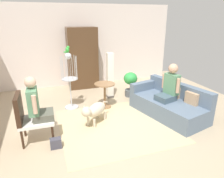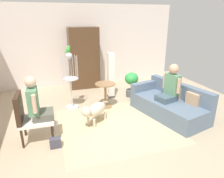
{
  "view_description": "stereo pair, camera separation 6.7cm",
  "coord_description": "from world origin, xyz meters",
  "px_view_note": "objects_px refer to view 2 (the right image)",
  "views": [
    {
      "loc": [
        -1.36,
        -3.84,
        2.33
      ],
      "look_at": [
        -0.03,
        0.03,
        0.88
      ],
      "focal_mm": 32.77,
      "sensor_mm": 36.0,
      "label": 1
    },
    {
      "loc": [
        -1.29,
        -3.87,
        2.33
      ],
      "look_at": [
        -0.03,
        0.03,
        0.88
      ],
      "focal_mm": 32.77,
      "sensor_mm": 36.0,
      "label": 2
    }
  ],
  "objects_px": {
    "dog": "(95,110)",
    "armoire_cabinet": "(84,58)",
    "potted_plant": "(131,82)",
    "parrot": "(68,49)",
    "person_on_couch": "(171,86)",
    "bird_cage_stand": "(71,80)",
    "handbag": "(55,143)",
    "column_lamp": "(111,76)",
    "armchair": "(28,115)",
    "round_end_table": "(105,92)",
    "person_on_armchair": "(36,103)",
    "couch": "(169,104)"
  },
  "relations": [
    {
      "from": "column_lamp",
      "to": "armoire_cabinet",
      "type": "relative_size",
      "value": 0.67
    },
    {
      "from": "armoire_cabinet",
      "to": "handbag",
      "type": "bearing_deg",
      "value": -109.81
    },
    {
      "from": "bird_cage_stand",
      "to": "handbag",
      "type": "height_order",
      "value": "bird_cage_stand"
    },
    {
      "from": "person_on_armchair",
      "to": "armoire_cabinet",
      "type": "xyz_separation_m",
      "value": [
        1.48,
        2.98,
        0.22
      ]
    },
    {
      "from": "person_on_couch",
      "to": "column_lamp",
      "type": "xyz_separation_m",
      "value": [
        -0.99,
        1.61,
        -0.1
      ]
    },
    {
      "from": "round_end_table",
      "to": "handbag",
      "type": "relative_size",
      "value": 3.26
    },
    {
      "from": "dog",
      "to": "parrot",
      "type": "bearing_deg",
      "value": 109.97
    },
    {
      "from": "armoire_cabinet",
      "to": "person_on_armchair",
      "type": "bearing_deg",
      "value": -116.47
    },
    {
      "from": "person_on_couch",
      "to": "column_lamp",
      "type": "relative_size",
      "value": 0.65
    },
    {
      "from": "person_on_armchair",
      "to": "column_lamp",
      "type": "relative_size",
      "value": 0.63
    },
    {
      "from": "armchair",
      "to": "person_on_couch",
      "type": "xyz_separation_m",
      "value": [
        3.2,
        0.12,
        0.22
      ]
    },
    {
      "from": "potted_plant",
      "to": "round_end_table",
      "type": "bearing_deg",
      "value": -151.45
    },
    {
      "from": "armchair",
      "to": "armoire_cabinet",
      "type": "distance_m",
      "value": 3.43
    },
    {
      "from": "handbag",
      "to": "bird_cage_stand",
      "type": "bearing_deg",
      "value": 72.5
    },
    {
      "from": "couch",
      "to": "person_on_armchair",
      "type": "distance_m",
      "value": 3.11
    },
    {
      "from": "person_on_couch",
      "to": "parrot",
      "type": "xyz_separation_m",
      "value": [
        -2.22,
        1.21,
        0.8
      ]
    },
    {
      "from": "couch",
      "to": "parrot",
      "type": "height_order",
      "value": "parrot"
    },
    {
      "from": "dog",
      "to": "potted_plant",
      "type": "relative_size",
      "value": 1.01
    },
    {
      "from": "person_on_armchair",
      "to": "potted_plant",
      "type": "bearing_deg",
      "value": 31.35
    },
    {
      "from": "armchair",
      "to": "bird_cage_stand",
      "type": "relative_size",
      "value": 0.67
    },
    {
      "from": "armchair",
      "to": "dog",
      "type": "height_order",
      "value": "armchair"
    },
    {
      "from": "column_lamp",
      "to": "handbag",
      "type": "relative_size",
      "value": 6.59
    },
    {
      "from": "round_end_table",
      "to": "column_lamp",
      "type": "xyz_separation_m",
      "value": [
        0.36,
        0.65,
        0.24
      ]
    },
    {
      "from": "dog",
      "to": "potted_plant",
      "type": "distance_m",
      "value": 2.0
    },
    {
      "from": "person_on_armchair",
      "to": "round_end_table",
      "type": "bearing_deg",
      "value": 32.9
    },
    {
      "from": "person_on_couch",
      "to": "handbag",
      "type": "distance_m",
      "value": 2.89
    },
    {
      "from": "bird_cage_stand",
      "to": "potted_plant",
      "type": "height_order",
      "value": "bird_cage_stand"
    },
    {
      "from": "parrot",
      "to": "potted_plant",
      "type": "bearing_deg",
      "value": 8.74
    },
    {
      "from": "person_on_armchair",
      "to": "armoire_cabinet",
      "type": "relative_size",
      "value": 0.43
    },
    {
      "from": "parrot",
      "to": "handbag",
      "type": "bearing_deg",
      "value": -107.32
    },
    {
      "from": "dog",
      "to": "bird_cage_stand",
      "type": "distance_m",
      "value": 1.22
    },
    {
      "from": "person_on_couch",
      "to": "parrot",
      "type": "relative_size",
      "value": 5.21
    },
    {
      "from": "parrot",
      "to": "potted_plant",
      "type": "distance_m",
      "value": 2.19
    },
    {
      "from": "person_on_armchair",
      "to": "round_end_table",
      "type": "relative_size",
      "value": 1.28
    },
    {
      "from": "armchair",
      "to": "person_on_couch",
      "type": "distance_m",
      "value": 3.21
    },
    {
      "from": "bird_cage_stand",
      "to": "handbag",
      "type": "distance_m",
      "value": 1.93
    },
    {
      "from": "dog",
      "to": "handbag",
      "type": "xyz_separation_m",
      "value": [
        -0.93,
        -0.65,
        -0.25
      ]
    },
    {
      "from": "person_on_couch",
      "to": "dog",
      "type": "height_order",
      "value": "person_on_couch"
    },
    {
      "from": "couch",
      "to": "handbag",
      "type": "bearing_deg",
      "value": -168.76
    },
    {
      "from": "round_end_table",
      "to": "armoire_cabinet",
      "type": "xyz_separation_m",
      "value": [
        -0.2,
        1.89,
        0.59
      ]
    },
    {
      "from": "bird_cage_stand",
      "to": "column_lamp",
      "type": "distance_m",
      "value": 1.3
    },
    {
      "from": "person_on_couch",
      "to": "potted_plant",
      "type": "bearing_deg",
      "value": 103.74
    },
    {
      "from": "parrot",
      "to": "armoire_cabinet",
      "type": "distance_m",
      "value": 1.86
    },
    {
      "from": "handbag",
      "to": "potted_plant",
      "type": "bearing_deg",
      "value": 40.01
    },
    {
      "from": "couch",
      "to": "parrot",
      "type": "distance_m",
      "value": 2.85
    },
    {
      "from": "column_lamp",
      "to": "dog",
      "type": "bearing_deg",
      "value": -119.92
    },
    {
      "from": "handbag",
      "to": "person_on_armchair",
      "type": "bearing_deg",
      "value": 124.96
    },
    {
      "from": "person_on_couch",
      "to": "bird_cage_stand",
      "type": "height_order",
      "value": "bird_cage_stand"
    },
    {
      "from": "dog",
      "to": "armoire_cabinet",
      "type": "xyz_separation_m",
      "value": [
        0.28,
        2.71,
        0.67
      ]
    },
    {
      "from": "round_end_table",
      "to": "potted_plant",
      "type": "distance_m",
      "value": 1.12
    }
  ]
}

